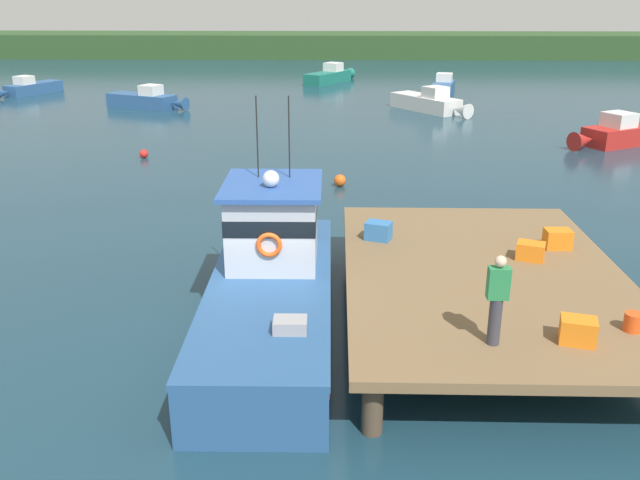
{
  "coord_description": "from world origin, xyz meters",
  "views": [
    {
      "loc": [
        1.57,
        -13.66,
        6.97
      ],
      "look_at": [
        1.2,
        1.31,
        1.4
      ],
      "focal_mm": 38.19,
      "sensor_mm": 36.0,
      "label": 1
    }
  ],
  "objects_px": {
    "moored_boat_mid_harbor": "(29,88)",
    "crate_stack_mid_dock": "(531,251)",
    "main_fishing_boat": "(272,279)",
    "moored_boat_outer_mooring": "(147,100)",
    "deckhand_by_the_boat": "(497,298)",
    "mooring_buoy_spare_mooring": "(340,180)",
    "moored_boat_off_the_point": "(430,103)",
    "mooring_buoy_channel_marker": "(144,154)",
    "crate_single_by_cleat": "(378,231)",
    "moored_boat_near_channel": "(443,86)",
    "moored_boat_far_right": "(623,133)",
    "crate_single_far": "(558,239)",
    "moored_boat_far_left": "(331,76)",
    "crate_stack_near_edge": "(578,331)",
    "bait_bucket": "(633,322)"
  },
  "relations": [
    {
      "from": "main_fishing_boat",
      "to": "moored_boat_near_channel",
      "type": "relative_size",
      "value": 1.84
    },
    {
      "from": "bait_bucket",
      "to": "mooring_buoy_channel_marker",
      "type": "bearing_deg",
      "value": 127.55
    },
    {
      "from": "moored_boat_near_channel",
      "to": "mooring_buoy_channel_marker",
      "type": "bearing_deg",
      "value": -128.64
    },
    {
      "from": "main_fishing_boat",
      "to": "mooring_buoy_spare_mooring",
      "type": "distance_m",
      "value": 11.11
    },
    {
      "from": "main_fishing_boat",
      "to": "moored_boat_far_right",
      "type": "relative_size",
      "value": 1.67
    },
    {
      "from": "mooring_buoy_spare_mooring",
      "to": "crate_single_far",
      "type": "bearing_deg",
      "value": -61.59
    },
    {
      "from": "mooring_buoy_channel_marker",
      "to": "deckhand_by_the_boat",
      "type": "bearing_deg",
      "value": -58.82
    },
    {
      "from": "crate_single_by_cleat",
      "to": "moored_boat_near_channel",
      "type": "height_order",
      "value": "crate_single_by_cleat"
    },
    {
      "from": "crate_single_far",
      "to": "moored_boat_off_the_point",
      "type": "height_order",
      "value": "crate_single_far"
    },
    {
      "from": "mooring_buoy_spare_mooring",
      "to": "moored_boat_near_channel",
      "type": "bearing_deg",
      "value": 73.13
    },
    {
      "from": "crate_single_by_cleat",
      "to": "moored_boat_mid_harbor",
      "type": "distance_m",
      "value": 38.82
    },
    {
      "from": "main_fishing_boat",
      "to": "bait_bucket",
      "type": "distance_m",
      "value": 7.17
    },
    {
      "from": "deckhand_by_the_boat",
      "to": "crate_stack_mid_dock",
      "type": "bearing_deg",
      "value": 66.98
    },
    {
      "from": "crate_single_far",
      "to": "moored_boat_near_channel",
      "type": "xyz_separation_m",
      "value": [
        2.23,
        33.52,
        -0.97
      ]
    },
    {
      "from": "crate_stack_mid_dock",
      "to": "bait_bucket",
      "type": "xyz_separation_m",
      "value": [
        0.92,
        -3.39,
        -0.03
      ]
    },
    {
      "from": "moored_boat_off_the_point",
      "to": "mooring_buoy_channel_marker",
      "type": "height_order",
      "value": "moored_boat_off_the_point"
    },
    {
      "from": "crate_single_far",
      "to": "moored_boat_far_left",
      "type": "bearing_deg",
      "value": 98.38
    },
    {
      "from": "crate_stack_mid_dock",
      "to": "moored_boat_far_right",
      "type": "distance_m",
      "value": 19.96
    },
    {
      "from": "crate_stack_mid_dock",
      "to": "deckhand_by_the_boat",
      "type": "distance_m",
      "value": 4.32
    },
    {
      "from": "main_fishing_boat",
      "to": "moored_boat_near_channel",
      "type": "distance_m",
      "value": 36.2
    },
    {
      "from": "crate_single_far",
      "to": "moored_boat_far_left",
      "type": "relative_size",
      "value": 0.11
    },
    {
      "from": "crate_single_by_cleat",
      "to": "mooring_buoy_channel_marker",
      "type": "bearing_deg",
      "value": 125.47
    },
    {
      "from": "moored_boat_mid_harbor",
      "to": "mooring_buoy_channel_marker",
      "type": "height_order",
      "value": "moored_boat_mid_harbor"
    },
    {
      "from": "moored_boat_outer_mooring",
      "to": "moored_boat_far_right",
      "type": "distance_m",
      "value": 27.11
    },
    {
      "from": "main_fishing_boat",
      "to": "moored_boat_outer_mooring",
      "type": "bearing_deg",
      "value": 110.01
    },
    {
      "from": "moored_boat_mid_harbor",
      "to": "crate_stack_mid_dock",
      "type": "bearing_deg",
      "value": -51.98
    },
    {
      "from": "moored_boat_mid_harbor",
      "to": "main_fishing_boat",
      "type": "bearing_deg",
      "value": -59.4
    },
    {
      "from": "moored_boat_far_left",
      "to": "moored_boat_off_the_point",
      "type": "bearing_deg",
      "value": -64.98
    },
    {
      "from": "moored_boat_far_right",
      "to": "mooring_buoy_spare_mooring",
      "type": "height_order",
      "value": "moored_boat_far_right"
    },
    {
      "from": "main_fishing_boat",
      "to": "moored_boat_mid_harbor",
      "type": "distance_m",
      "value": 39.23
    },
    {
      "from": "crate_single_far",
      "to": "crate_stack_mid_dock",
      "type": "distance_m",
      "value": 1.11
    },
    {
      "from": "main_fishing_boat",
      "to": "moored_boat_outer_mooring",
      "type": "distance_m",
      "value": 30.3
    },
    {
      "from": "moored_boat_off_the_point",
      "to": "mooring_buoy_spare_mooring",
      "type": "distance_m",
      "value": 17.43
    },
    {
      "from": "crate_single_far",
      "to": "moored_boat_far_right",
      "type": "distance_m",
      "value": 18.93
    },
    {
      "from": "moored_boat_near_channel",
      "to": "crate_stack_mid_dock",
      "type": "bearing_deg",
      "value": -95.1
    },
    {
      "from": "crate_single_by_cleat",
      "to": "bait_bucket",
      "type": "relative_size",
      "value": 1.76
    },
    {
      "from": "deckhand_by_the_boat",
      "to": "moored_boat_off_the_point",
      "type": "distance_m",
      "value": 30.79
    },
    {
      "from": "crate_stack_near_edge",
      "to": "moored_boat_far_right",
      "type": "height_order",
      "value": "crate_stack_near_edge"
    },
    {
      "from": "moored_boat_outer_mooring",
      "to": "mooring_buoy_spare_mooring",
      "type": "bearing_deg",
      "value": -55.82
    },
    {
      "from": "crate_single_by_cleat",
      "to": "moored_boat_outer_mooring",
      "type": "xyz_separation_m",
      "value": [
        -12.78,
        26.41,
        -0.94
      ]
    },
    {
      "from": "crate_stack_near_edge",
      "to": "moored_boat_far_right",
      "type": "relative_size",
      "value": 0.1
    },
    {
      "from": "moored_boat_outer_mooring",
      "to": "moored_boat_off_the_point",
      "type": "bearing_deg",
      "value": -3.08
    },
    {
      "from": "crate_stack_near_edge",
      "to": "crate_single_by_cleat",
      "type": "height_order",
      "value": "crate_stack_near_edge"
    },
    {
      "from": "main_fishing_boat",
      "to": "deckhand_by_the_boat",
      "type": "relative_size",
      "value": 6.02
    },
    {
      "from": "crate_stack_mid_dock",
      "to": "moored_boat_outer_mooring",
      "type": "height_order",
      "value": "crate_stack_mid_dock"
    },
    {
      "from": "crate_stack_mid_dock",
      "to": "deckhand_by_the_boat",
      "type": "bearing_deg",
      "value": -113.02
    },
    {
      "from": "moored_boat_outer_mooring",
      "to": "crate_stack_mid_dock",
      "type": "bearing_deg",
      "value": -59.71
    },
    {
      "from": "bait_bucket",
      "to": "moored_boat_far_right",
      "type": "distance_m",
      "value": 22.68
    },
    {
      "from": "crate_stack_near_edge",
      "to": "mooring_buoy_spare_mooring",
      "type": "relative_size",
      "value": 1.33
    },
    {
      "from": "moored_boat_outer_mooring",
      "to": "mooring_buoy_channel_marker",
      "type": "relative_size",
      "value": 14.7
    }
  ]
}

